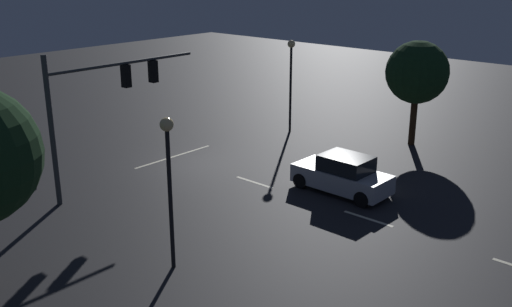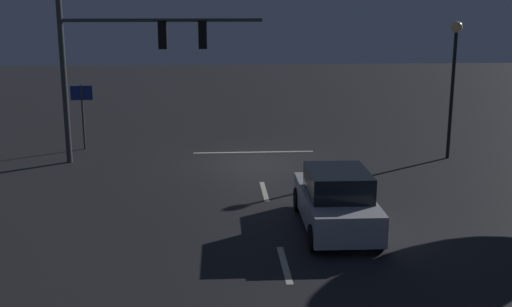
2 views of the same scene
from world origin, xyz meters
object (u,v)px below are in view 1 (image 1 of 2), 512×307
(street_lamp_left_kerb, at_px, (291,69))
(route_sign, at_px, (30,147))
(street_lamp_right_kerb, at_px, (169,165))
(car_approaching, at_px, (342,175))
(traffic_signal_assembly, at_px, (102,94))
(tree_left_near, at_px, (417,73))

(street_lamp_left_kerb, xyz_separation_m, route_sign, (14.82, -2.59, -1.75))
(route_sign, bearing_deg, street_lamp_right_kerb, 87.16)
(car_approaching, bearing_deg, street_lamp_right_kerb, -2.67)
(traffic_signal_assembly, relative_size, street_lamp_right_kerb, 1.49)
(traffic_signal_assembly, height_order, tree_left_near, traffic_signal_assembly)
(street_lamp_left_kerb, height_order, street_lamp_right_kerb, street_lamp_left_kerb)
(street_lamp_left_kerb, xyz_separation_m, street_lamp_right_kerb, (15.30, 7.28, -0.16))
(traffic_signal_assembly, relative_size, tree_left_near, 1.34)
(street_lamp_right_kerb, xyz_separation_m, tree_left_near, (-17.76, -0.66, 0.41))
(route_sign, bearing_deg, traffic_signal_assembly, 136.19)
(traffic_signal_assembly, distance_m, street_lamp_right_kerb, 8.16)
(route_sign, height_order, tree_left_near, tree_left_near)
(traffic_signal_assembly, height_order, route_sign, traffic_signal_assembly)
(tree_left_near, bearing_deg, street_lamp_left_kerb, -69.65)
(car_approaching, xyz_separation_m, tree_left_near, (-8.47, -1.09, 3.19))
(street_lamp_left_kerb, bearing_deg, tree_left_near, 110.35)
(route_sign, distance_m, tree_left_near, 19.67)
(route_sign, xyz_separation_m, tree_left_near, (-17.27, 9.21, 2.00))
(street_lamp_right_kerb, bearing_deg, tree_left_near, -177.87)
(traffic_signal_assembly, bearing_deg, tree_left_near, 155.00)
(car_approaching, relative_size, street_lamp_left_kerb, 0.82)
(street_lamp_right_kerb, xyz_separation_m, route_sign, (-0.49, -9.87, -1.59))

